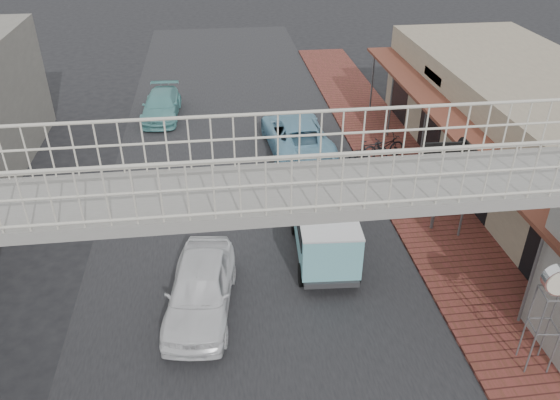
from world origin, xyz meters
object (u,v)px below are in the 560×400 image
object	(u,v)px
dark_sedan	(315,205)
angkot_curb	(296,134)
white_hatchback	(200,289)
street_clock	(558,285)
motorcycle_near	(383,147)
motorcycle_far	(369,152)
angkot_van	(324,226)
angkot_far	(161,105)
arrow_sign	(469,157)

from	to	relation	value
dark_sedan	angkot_curb	xyz separation A→B (m)	(0.21, 5.59, 0.09)
white_hatchback	street_clock	xyz separation A→B (m)	(7.95, -3.06, 1.84)
angkot_curb	street_clock	bearing A→B (deg)	103.46
motorcycle_near	street_clock	xyz separation A→B (m)	(0.46, -11.25, 1.95)
angkot_curb	motorcycle_far	distance (m)	3.25
motorcycle_far	street_clock	world-z (taller)	street_clock
angkot_curb	angkot_van	world-z (taller)	angkot_van
street_clock	dark_sedan	bearing A→B (deg)	128.09
angkot_curb	dark_sedan	bearing A→B (deg)	84.29
motorcycle_far	angkot_van	bearing A→B (deg)	144.97
angkot_curb	motorcycle_near	size ratio (longest dim) A/B	2.74
angkot_van	angkot_far	bearing A→B (deg)	118.53
angkot_curb	angkot_van	distance (m)	7.70
dark_sedan	arrow_sign	world-z (taller)	arrow_sign
dark_sedan	motorcycle_far	bearing A→B (deg)	48.01
angkot_curb	motorcycle_far	world-z (taller)	angkot_curb
white_hatchback	motorcycle_far	bearing A→B (deg)	56.50
angkot_curb	street_clock	world-z (taller)	street_clock
angkot_curb	arrow_sign	world-z (taller)	arrow_sign
arrow_sign	angkot_curb	bearing A→B (deg)	125.83
motorcycle_far	angkot_curb	bearing A→B (deg)	48.46
motorcycle_near	dark_sedan	bearing A→B (deg)	125.34
angkot_van	white_hatchback	bearing A→B (deg)	-149.60
dark_sedan	street_clock	bearing A→B (deg)	-64.38
white_hatchback	dark_sedan	bearing A→B (deg)	53.44
dark_sedan	angkot_van	bearing A→B (deg)	-97.33
motorcycle_near	motorcycle_far	size ratio (longest dim) A/B	1.13
angkot_van	street_clock	xyz separation A→B (m)	(4.19, -4.95, 1.37)
white_hatchback	street_clock	size ratio (longest dim) A/B	1.42
street_clock	angkot_curb	bearing A→B (deg)	115.04
street_clock	motorcycle_far	bearing A→B (deg)	104.16
arrow_sign	motorcycle_far	bearing A→B (deg)	111.57
angkot_far	angkot_curb	bearing A→B (deg)	-33.87
motorcycle_far	arrow_sign	distance (m)	5.63
motorcycle_far	arrow_sign	xyz separation A→B (m)	(1.68, -4.93, 2.13)
white_hatchback	angkot_van	world-z (taller)	angkot_van
angkot_van	arrow_sign	xyz separation A→B (m)	(4.70, 0.95, 1.56)
white_hatchback	angkot_far	distance (m)	14.20
street_clock	arrow_sign	xyz separation A→B (m)	(0.51, 5.90, 0.18)
angkot_van	motorcycle_far	distance (m)	6.63
white_hatchback	motorcycle_near	world-z (taller)	white_hatchback
dark_sedan	angkot_curb	distance (m)	5.60
angkot_far	motorcycle_near	xyz separation A→B (m)	(9.37, -5.88, 0.01)
angkot_curb	angkot_far	bearing A→B (deg)	-40.61
dark_sedan	angkot_far	size ratio (longest dim) A/B	0.96
dark_sedan	arrow_sign	xyz separation A→B (m)	(4.59, -1.14, 2.10)
angkot_van	motorcycle_near	size ratio (longest dim) A/B	2.02
angkot_far	motorcycle_near	distance (m)	11.07
street_clock	arrow_sign	world-z (taller)	arrow_sign
white_hatchback	angkot_far	bearing A→B (deg)	105.20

